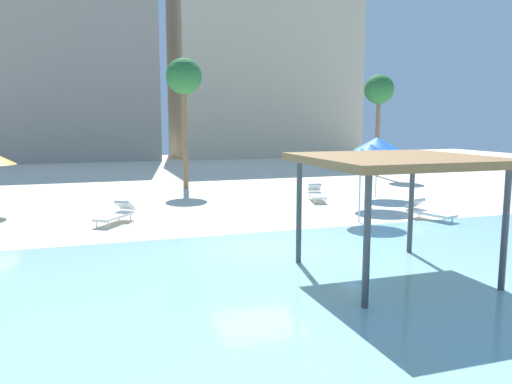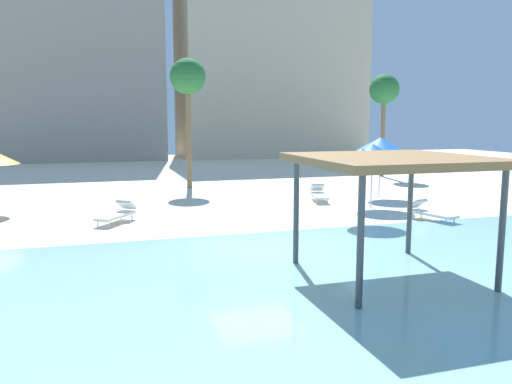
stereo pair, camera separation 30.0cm
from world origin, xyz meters
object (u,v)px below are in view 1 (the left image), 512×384
beach_umbrella_blue_2 (361,156)px  beach_umbrella_blue_4 (377,144)px  shade_pavilion (395,164)px  lounge_chair_3 (427,211)px  palm_tree_1 (184,80)px  beach_umbrella_blue_0 (370,151)px  palm_tree_0 (379,92)px  lounge_chair_0 (117,214)px  lounge_chair_2 (316,193)px

beach_umbrella_blue_2 → beach_umbrella_blue_4: size_ratio=0.93×
shade_pavilion → beach_umbrella_blue_4: size_ratio=1.41×
beach_umbrella_blue_4 → lounge_chair_3: (-1.19, -5.55, -2.21)m
palm_tree_1 → beach_umbrella_blue_0: bearing=-53.6°
shade_pavilion → palm_tree_0: (11.30, 19.16, 2.79)m
lounge_chair_3 → beach_umbrella_blue_0: bearing=175.6°
beach_umbrella_blue_0 → lounge_chair_0: size_ratio=1.42×
lounge_chair_0 → beach_umbrella_blue_4: bearing=136.5°
beach_umbrella_blue_0 → beach_umbrella_blue_4: 3.04m
lounge_chair_2 → lounge_chair_3: bearing=35.4°
beach_umbrella_blue_0 → lounge_chair_2: (-1.36, 2.28, -2.05)m
beach_umbrella_blue_2 → shade_pavilion: bearing=-113.0°
lounge_chair_3 → palm_tree_1: 14.53m
lounge_chair_0 → lounge_chair_3: bearing=109.4°
lounge_chair_0 → lounge_chair_2: 9.28m
beach_umbrella_blue_2 → beach_umbrella_blue_4: beach_umbrella_blue_4 is taller
beach_umbrella_blue_2 → lounge_chair_2: beach_umbrella_blue_2 is taller
palm_tree_0 → lounge_chair_0: bearing=-148.3°
shade_pavilion → beach_umbrella_blue_0: (4.52, 8.68, -0.29)m
shade_pavilion → lounge_chair_3: bearing=47.2°
lounge_chair_0 → palm_tree_1: (4.08, 8.57, 5.43)m
lounge_chair_2 → shade_pavilion: bearing=-1.0°
palm_tree_0 → palm_tree_1: (-13.03, -2.01, 0.30)m
shade_pavilion → beach_umbrella_blue_2: shade_pavilion is taller
palm_tree_1 → lounge_chair_0: bearing=-115.5°
beach_umbrella_blue_4 → beach_umbrella_blue_0: bearing=-126.9°
lounge_chair_3 → palm_tree_0: bearing=139.9°
lounge_chair_0 → palm_tree_0: size_ratio=0.29×
lounge_chair_3 → palm_tree_1: (-6.88, 11.59, 5.43)m
shade_pavilion → beach_umbrella_blue_0: size_ratio=1.50×
palm_tree_1 → lounge_chair_3: bearing=-59.3°
beach_umbrella_blue_4 → lounge_chair_2: 3.89m
lounge_chair_2 → palm_tree_0: palm_tree_0 is taller
beach_umbrella_blue_2 → lounge_chair_0: beach_umbrella_blue_2 is taller
lounge_chair_2 → lounge_chair_3: (2.00, -5.40, 0.00)m
lounge_chair_2 → lounge_chair_0: bearing=-60.0°
beach_umbrella_blue_0 → lounge_chair_3: (0.63, -3.12, -2.05)m
lounge_chair_3 → shade_pavilion: bearing=-58.6°
beach_umbrella_blue_4 → lounge_chair_0: 12.62m
beach_umbrella_blue_2 → lounge_chair_2: bearing=82.9°
beach_umbrella_blue_0 → beach_umbrella_blue_2: (-1.99, -2.70, 0.02)m
palm_tree_1 → beach_umbrella_blue_2: bearing=-69.1°
lounge_chair_2 → palm_tree_0: size_ratio=0.30×
beach_umbrella_blue_2 → lounge_chair_2: size_ratio=1.34×
lounge_chair_0 → lounge_chair_3: same height
beach_umbrella_blue_4 → palm_tree_1: palm_tree_1 is taller
shade_pavilion → lounge_chair_2: shade_pavilion is taller
lounge_chair_2 → palm_tree_1: (-4.89, 6.19, 5.43)m
beach_umbrella_blue_0 → beach_umbrella_blue_4: beach_umbrella_blue_4 is taller
shade_pavilion → palm_tree_1: palm_tree_1 is taller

